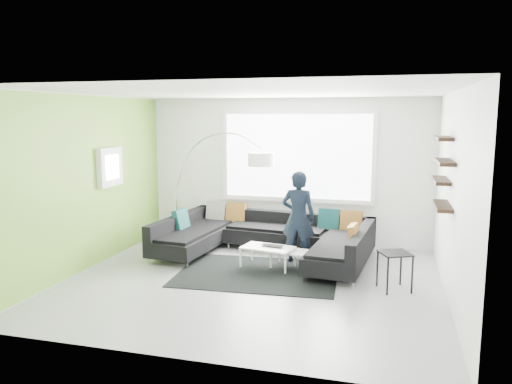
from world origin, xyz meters
TOP-DOWN VIEW (x-y plane):
  - ground at (0.00, 0.00)m, footprint 5.50×5.50m
  - room_shell at (0.04, 0.21)m, footprint 5.54×5.04m
  - sectional_sofa at (-0.14, 1.27)m, footprint 3.72×2.51m
  - rug at (-0.02, 0.39)m, footprint 2.58×1.95m
  - coffee_table at (0.26, 0.79)m, footprint 1.15×0.79m
  - arc_lamp at (-2.03, 1.83)m, footprint 2.16×1.19m
  - side_table at (2.05, 0.20)m, footprint 0.53×0.53m
  - person at (0.48, 1.18)m, footprint 0.62×0.45m
  - laptop at (0.12, 0.74)m, footprint 0.43×0.34m

SIDE VIEW (x-z plane):
  - ground at x=0.00m, z-range 0.00..0.00m
  - rug at x=-0.02m, z-range 0.00..0.01m
  - coffee_table at x=0.26m, z-range 0.00..0.35m
  - side_table at x=2.05m, z-range 0.00..0.55m
  - sectional_sofa at x=-0.14m, z-range -0.05..0.72m
  - laptop at x=0.12m, z-range 0.35..0.38m
  - person at x=0.48m, z-range 0.00..1.56m
  - arc_lamp at x=-2.03m, z-range 0.00..2.17m
  - room_shell at x=0.04m, z-range 0.40..3.22m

